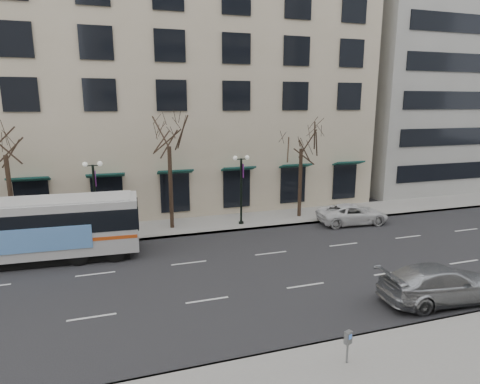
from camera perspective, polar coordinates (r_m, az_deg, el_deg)
name	(u,v)px	position (r m, az deg, el deg)	size (l,w,h in m)	color
ground	(197,280)	(21.16, -6.12, -12.29)	(160.00, 160.00, 0.00)	black
sidewalk_far	(238,222)	(30.47, -0.30, -4.22)	(80.00, 4.00, 0.15)	gray
building_hotel	(127,68)	(40.02, -15.82, 16.58)	(40.00, 20.00, 24.00)	#BCAE90
building_office	(432,26)	(54.18, 25.64, 20.55)	(25.00, 20.00, 35.00)	#999993
tree_far_left	(3,139)	(28.46, -30.60, 6.46)	(3.60, 3.60, 8.34)	black
tree_far_mid	(169,132)	(27.98, -10.12, 8.34)	(3.60, 3.60, 8.55)	black
tree_far_right	(302,136)	(30.95, 8.76, 7.87)	(3.60, 3.60, 8.06)	black
lamp_post_left	(95,196)	(27.74, -19.90, -0.54)	(1.22, 0.45, 5.21)	black
lamp_post_right	(241,187)	(29.03, 0.18, 0.78)	(1.22, 0.45, 5.21)	black
city_bus	(18,229)	(25.69, -29.03, -4.65)	(13.39, 3.55, 3.60)	silver
silver_car	(441,283)	(20.81, 26.65, -11.54)	(2.35, 5.77, 1.67)	#A0A3A7
white_pickup	(352,214)	(31.25, 15.70, -3.02)	(2.43, 5.27, 1.46)	silver
pay_station	(348,340)	(14.92, 15.11, -19.67)	(0.30, 0.24, 1.19)	slate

